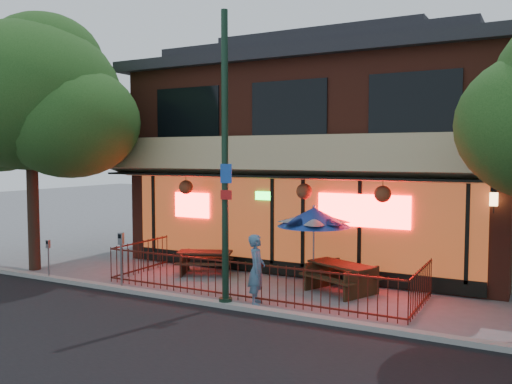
# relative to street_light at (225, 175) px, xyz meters

# --- Properties ---
(ground) EXTENTS (80.00, 80.00, 0.00)m
(ground) POSITION_rel_street_light_xyz_m (-0.00, 0.40, -3.15)
(ground) COLOR gray
(ground) RESTS_ON ground
(curb) EXTENTS (80.00, 0.25, 0.12)m
(curb) POSITION_rel_street_light_xyz_m (-0.00, -0.10, -3.09)
(curb) COLOR #999993
(curb) RESTS_ON ground
(restaurant_building) EXTENTS (12.96, 9.49, 8.05)m
(restaurant_building) POSITION_rel_street_light_xyz_m (-0.00, 7.51, 0.98)
(restaurant_building) COLOR #5F271B
(restaurant_building) RESTS_ON ground
(patio_fence) EXTENTS (8.44, 2.62, 1.00)m
(patio_fence) POSITION_rel_street_light_xyz_m (-0.00, 0.91, -2.52)
(patio_fence) COLOR #47160F
(patio_fence) RESTS_ON ground
(street_light) EXTENTS (0.43, 0.32, 7.00)m
(street_light) POSITION_rel_street_light_xyz_m (0.00, 0.00, 0.00)
(street_light) COLOR #142F20
(street_light) RESTS_ON ground
(street_tree_left) EXTENTS (5.60, 5.60, 8.05)m
(street_tree_left) POSITION_rel_street_light_xyz_m (-7.46, 0.79, 2.52)
(street_tree_left) COLOR #35251A
(street_tree_left) RESTS_ON ground
(picnic_table_left) EXTENTS (1.98, 1.78, 0.69)m
(picnic_table_left) POSITION_rel_street_light_xyz_m (-2.39, 2.72, -2.69)
(picnic_table_left) COLOR #3E2216
(picnic_table_left) RESTS_ON ground
(picnic_table_right) EXTENTS (2.21, 1.99, 0.77)m
(picnic_table_right) POSITION_rel_street_light_xyz_m (2.02, 2.56, -2.64)
(picnic_table_right) COLOR #372513
(picnic_table_right) RESTS_ON ground
(patio_umbrella) EXTENTS (2.00, 2.00, 2.28)m
(patio_umbrella) POSITION_rel_street_light_xyz_m (1.18, 2.70, -1.20)
(patio_umbrella) COLOR gray
(patio_umbrella) RESTS_ON ground
(pedestrian) EXTENTS (0.60, 0.73, 1.71)m
(pedestrian) POSITION_rel_street_light_xyz_m (0.58, 0.50, -2.29)
(pedestrian) COLOR teal
(pedestrian) RESTS_ON ground
(parking_meter_near) EXTENTS (0.16, 0.14, 1.56)m
(parking_meter_near) POSITION_rel_street_light_xyz_m (-3.27, 0.00, -2.09)
(parking_meter_near) COLOR gray
(parking_meter_near) RESTS_ON ground
(parking_meter_far) EXTENTS (0.11, 0.10, 1.17)m
(parking_meter_far) POSITION_rel_street_light_xyz_m (-5.97, -0.08, -2.36)
(parking_meter_far) COLOR gray
(parking_meter_far) RESTS_ON ground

